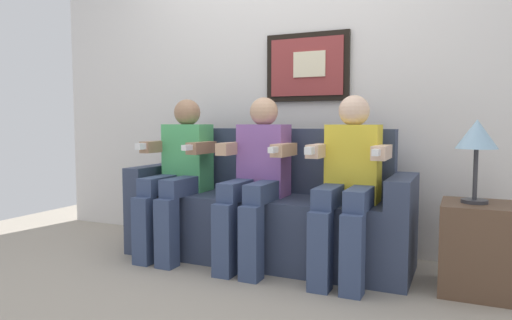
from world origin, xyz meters
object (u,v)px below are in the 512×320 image
(couch, at_px, (266,214))
(person_in_middle, at_px, (257,174))
(table_lamp, at_px, (477,138))
(person_on_right, at_px, (349,179))
(side_table_right, at_px, (479,248))
(person_on_left, at_px, (178,170))

(couch, relative_size, person_in_middle, 1.75)
(person_in_middle, relative_size, table_lamp, 2.41)
(couch, distance_m, table_lamp, 1.40)
(person_on_right, height_order, side_table_right, person_on_right)
(person_on_right, distance_m, table_lamp, 0.73)
(person_in_middle, bearing_deg, table_lamp, 2.63)
(person_on_left, height_order, side_table_right, person_on_left)
(person_on_right, xyz_separation_m, side_table_right, (0.72, 0.06, -0.36))
(person_on_right, bearing_deg, person_on_left, 180.00)
(person_in_middle, distance_m, person_on_right, 0.60)
(person_on_left, bearing_deg, side_table_right, 1.83)
(couch, bearing_deg, person_on_left, -164.52)
(person_on_left, height_order, person_on_right, same)
(couch, height_order, person_in_middle, person_in_middle)
(person_in_middle, bearing_deg, person_on_right, -0.04)
(table_lamp, bearing_deg, person_in_middle, -177.37)
(couch, distance_m, person_on_left, 0.69)
(side_table_right, bearing_deg, person_on_left, -178.17)
(person_in_middle, bearing_deg, person_on_left, -179.96)
(couch, xyz_separation_m, person_on_left, (-0.60, -0.17, 0.29))
(person_on_left, relative_size, person_in_middle, 1.00)
(person_on_right, relative_size, table_lamp, 2.41)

